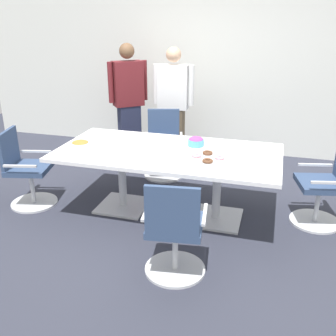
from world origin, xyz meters
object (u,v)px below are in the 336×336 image
Objects in this scene: office_chair_0 at (26,172)px; snack_bowl_candy_mix at (196,141)px; snack_bowl_pretzels at (80,144)px; office_chair_1 at (175,234)px; office_chair_3 at (164,147)px; napkin_pile at (104,136)px; plate_stack at (144,157)px; office_chair_2 at (325,189)px; person_standing_0 at (129,100)px; person_standing_1 at (173,104)px; donut_platter at (208,157)px; conference_table at (168,162)px.

snack_bowl_candy_mix is at bearing 91.16° from office_chair_0.
office_chair_1 is at bearing -34.51° from snack_bowl_pretzels.
office_chair_3 is 5.56× the size of napkin_pile.
plate_stack is (-0.42, -0.56, -0.03)m from snack_bowl_candy_mix.
office_chair_2 reaches higher than plate_stack.
office_chair_1 is 4.04× the size of plate_stack.
person_standing_0 reaches higher than napkin_pile.
person_standing_0 is at bearing 149.91° from office_chair_0.
office_chair_0 reaches higher than snack_bowl_pretzels.
plate_stack is at bearing -126.85° from snack_bowl_candy_mix.
person_standing_0 reaches higher than office_chair_2.
person_standing_1 is 2.03m from plate_stack.
office_chair_3 is 1.44m from plate_stack.
napkin_pile is (-1.31, 0.34, 0.02)m from donut_platter.
plate_stack is (-0.17, -0.30, 0.15)m from conference_table.
conference_table is 0.50m from donut_platter.
office_chair_1 is at bearing 54.24° from office_chair_0.
conference_table is at bearing 93.51° from office_chair_3.
person_standing_0 is at bearing 3.41° from person_standing_1.
office_chair_0 is at bearing 29.99° from office_chair_3.
snack_bowl_candy_mix is at bearing 87.33° from office_chair_1.
office_chair_1 is at bearing -95.61° from donut_platter.
person_standing_0 is at bearing 131.15° from donut_platter.
person_standing_0 is 1.46m from napkin_pile.
donut_platter is (0.83, -1.21, 0.36)m from office_chair_3.
office_chair_3 is (1.29, 1.32, 0.00)m from office_chair_0.
snack_bowl_pretzels is at bearing 71.52° from person_standing_1.
office_chair_3 is at bearing 98.61° from plate_stack.
person_standing_0 is (-0.72, 0.57, 0.50)m from office_chair_3.
conference_table is 11.80× the size of snack_bowl_pretzels.
conference_table is at bearing 101.22° from office_chair_1.
person_standing_0 reaches higher than conference_table.
office_chair_0 reaches higher than napkin_pile.
person_standing_1 is at bearing 115.20° from donut_platter.
office_chair_1 is 5.56× the size of napkin_pile.
plate_stack is at bearing -9.86° from snack_bowl_pretzels.
office_chair_3 is 0.52× the size of person_standing_0.
snack_bowl_pretzels is (0.13, -1.81, -0.12)m from person_standing_0.
office_chair_1 is at bearing 122.53° from office_chair_2.
person_standing_0 is (-1.10, 1.65, 0.28)m from conference_table.
snack_bowl_pretzels is at bearing 54.33° from person_standing_0.
snack_bowl_pretzels is at bearing 82.85° from office_chair_0.
office_chair_0 is 2.16m from donut_platter.
person_standing_1 is (-0.41, 1.71, 0.26)m from conference_table.
snack_bowl_candy_mix is at bearing 76.47° from office_chair_2.
conference_table is 7.00× the size of donut_platter.
person_standing_0 is 10.65× the size of napkin_pile.
office_chair_0 reaches higher than conference_table.
donut_platter is 2.10× the size of napkin_pile.
office_chair_2 is at bearing 84.90° from office_chair_0.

